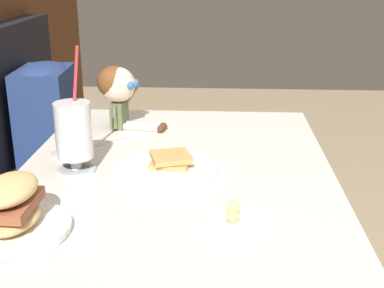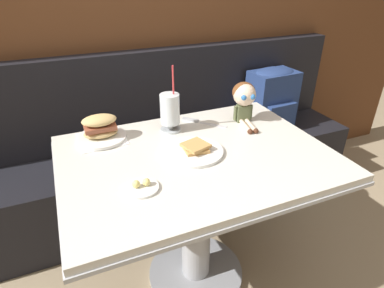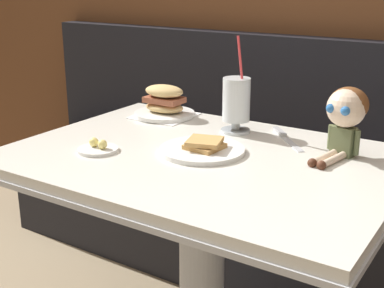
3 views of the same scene
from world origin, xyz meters
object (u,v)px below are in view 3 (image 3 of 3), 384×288
object	(u,v)px
sandwich_plate	(164,104)
butter_saucer	(98,148)
milkshake_glass	(236,102)
butter_knife	(283,135)
toast_plate	(202,149)
seated_doll	(346,112)

from	to	relation	value
sandwich_plate	butter_saucer	xyz separation A→B (m)	(0.07, -0.43, -0.04)
sandwich_plate	butter_saucer	world-z (taller)	sandwich_plate
milkshake_glass	sandwich_plate	xyz separation A→B (m)	(-0.31, 0.04, -0.06)
butter_saucer	butter_knife	size ratio (longest dim) A/B	0.65
toast_plate	seated_doll	xyz separation A→B (m)	(0.35, 0.20, 0.12)
butter_saucer	toast_plate	bearing A→B (deg)	30.59
milkshake_glass	butter_knife	distance (m)	0.18
sandwich_plate	butter_knife	distance (m)	0.47
toast_plate	butter_knife	distance (m)	0.30
sandwich_plate	toast_plate	bearing A→B (deg)	-39.54
sandwich_plate	butter_knife	xyz separation A→B (m)	(0.47, -0.00, -0.04)
toast_plate	butter_knife	size ratio (longest dim) A/B	1.35
butter_saucer	butter_knife	bearing A→B (deg)	47.12
milkshake_glass	toast_plate	bearing A→B (deg)	-85.81
butter_saucer	butter_knife	distance (m)	0.59
milkshake_glass	sandwich_plate	distance (m)	0.32
butter_saucer	butter_knife	world-z (taller)	butter_saucer
butter_knife	seated_doll	distance (m)	0.26
milkshake_glass	butter_knife	xyz separation A→B (m)	(0.15, 0.04, -0.10)
sandwich_plate	butter_saucer	size ratio (longest dim) A/B	1.83
milkshake_glass	butter_saucer	xyz separation A→B (m)	(-0.25, -0.39, -0.09)
toast_plate	butter_saucer	xyz separation A→B (m)	(-0.26, -0.16, -0.00)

